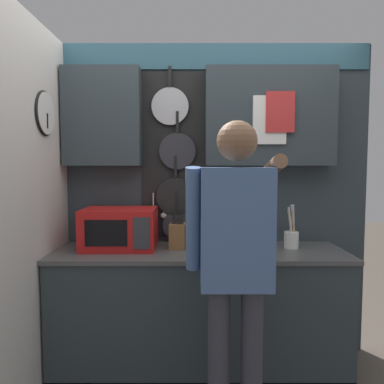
{
  "coord_description": "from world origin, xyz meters",
  "views": [
    {
      "loc": [
        -0.05,
        -2.64,
        1.52
      ],
      "look_at": [
        -0.06,
        0.2,
        1.31
      ],
      "focal_mm": 35.0,
      "sensor_mm": 36.0,
      "label": 1
    }
  ],
  "objects_px": {
    "knife_block": "(179,235)",
    "utensil_crock": "(292,237)",
    "microwave": "(121,228)",
    "person": "(237,252)"
  },
  "relations": [
    {
      "from": "knife_block",
      "to": "utensil_crock",
      "type": "relative_size",
      "value": 0.81
    },
    {
      "from": "microwave",
      "to": "person",
      "type": "bearing_deg",
      "value": -43.43
    },
    {
      "from": "microwave",
      "to": "person",
      "type": "relative_size",
      "value": 0.3
    },
    {
      "from": "microwave",
      "to": "knife_block",
      "type": "relative_size",
      "value": 2.0
    },
    {
      "from": "knife_block",
      "to": "utensil_crock",
      "type": "height_order",
      "value": "utensil_crock"
    },
    {
      "from": "person",
      "to": "utensil_crock",
      "type": "bearing_deg",
      "value": 55.8
    },
    {
      "from": "knife_block",
      "to": "person",
      "type": "relative_size",
      "value": 0.15
    },
    {
      "from": "utensil_crock",
      "to": "person",
      "type": "height_order",
      "value": "person"
    },
    {
      "from": "microwave",
      "to": "utensil_crock",
      "type": "xyz_separation_m",
      "value": [
        1.26,
        0.0,
        -0.06
      ]
    },
    {
      "from": "microwave",
      "to": "utensil_crock",
      "type": "height_order",
      "value": "utensil_crock"
    }
  ]
}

